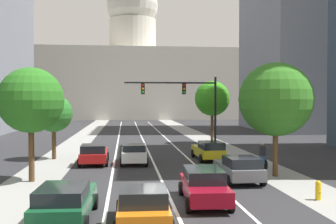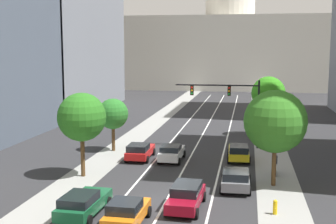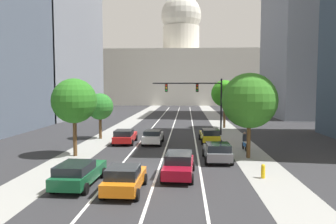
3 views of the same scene
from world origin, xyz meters
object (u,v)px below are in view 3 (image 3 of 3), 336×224
object	(u,v)px
car_crimson	(179,164)
car_white	(153,137)
street_tree_near_right	(249,101)
street_tree_near_left	(74,101)
car_gray	(217,151)
car_orange	(125,179)
car_red	(125,136)
fire_hydrant	(263,171)
traffic_signal_mast	(199,95)
car_yellow	(210,135)
street_tree_mid_left	(100,107)
cyclist	(245,141)
capitol_building	(181,71)
car_green	(79,173)
street_tree_far_right	(225,94)

from	to	relation	value
car_crimson	car_white	bearing A→B (deg)	16.49
street_tree_near_right	street_tree_near_left	world-z (taller)	street_tree_near_right
street_tree_near_right	street_tree_near_left	bearing A→B (deg)	-179.57
car_gray	car_orange	world-z (taller)	car_orange
car_red	car_orange	bearing A→B (deg)	-170.34
street_tree_near_right	fire_hydrant	bearing A→B (deg)	-91.96
traffic_signal_mast	car_yellow	bearing A→B (deg)	-80.79
car_yellow	street_tree_mid_left	size ratio (longest dim) A/B	0.88
car_gray	fire_hydrant	bearing A→B (deg)	-152.47
car_gray	street_tree_near_left	bearing A→B (deg)	82.88
fire_hydrant	cyclist	bearing A→B (deg)	87.19
car_orange	capitol_building	bearing A→B (deg)	0.24
car_red	car_yellow	size ratio (longest dim) A/B	1.02
car_orange	fire_hydrant	xyz separation A→B (m)	(8.23, 3.19, -0.30)
capitol_building	street_tree_near_left	distance (m)	87.16
car_crimson	car_white	distance (m)	12.02
car_crimson	car_yellow	size ratio (longest dim) A/B	1.06
car_crimson	car_green	distance (m)	6.24
car_red	traffic_signal_mast	world-z (taller)	traffic_signal_mast
car_green	street_tree_mid_left	bearing A→B (deg)	13.03
car_yellow	cyclist	xyz separation A→B (m)	(2.88, -4.02, 0.07)
car_yellow	car_orange	bearing A→B (deg)	157.94
street_tree_near_right	street_tree_far_right	distance (m)	19.32
car_white	car_green	bearing A→B (deg)	168.94
car_orange	street_tree_near_left	xyz separation A→B (m)	(-5.92, 9.00, 3.84)
cyclist	street_tree_mid_left	size ratio (longest dim) A/B	0.34
car_yellow	traffic_signal_mast	bearing A→B (deg)	6.91
car_white	street_tree_near_right	distance (m)	10.98
car_crimson	fire_hydrant	size ratio (longest dim) A/B	5.16
fire_hydrant	cyclist	distance (m)	8.93
car_white	street_tree_mid_left	size ratio (longest dim) A/B	0.83
car_yellow	street_tree_near_right	distance (m)	8.43
car_white	street_tree_mid_left	xyz separation A→B (m)	(-6.20, 2.99, 2.82)
car_yellow	car_orange	xyz separation A→B (m)	(-5.79, -16.12, -0.02)
car_orange	car_yellow	bearing A→B (deg)	-18.66
car_green	street_tree_near_right	size ratio (longest dim) A/B	0.70
car_crimson	car_green	world-z (taller)	car_crimson
street_tree_far_right	street_tree_near_left	bearing A→B (deg)	-127.01
car_red	traffic_signal_mast	xyz separation A→B (m)	(7.79, 6.48, 4.08)
car_red	car_green	distance (m)	14.09
traffic_signal_mast	cyclist	distance (m)	10.91
car_green	street_tree_near_right	bearing A→B (deg)	-52.25
car_yellow	street_tree_far_right	size ratio (longest dim) A/B	0.66
car_yellow	street_tree_near_right	xyz separation A→B (m)	(2.64, -7.00, 3.88)
car_gray	street_tree_far_right	world-z (taller)	street_tree_far_right
car_orange	street_tree_near_left	bearing A→B (deg)	34.42
car_white	car_orange	bearing A→B (deg)	-179.38
street_tree_near_right	street_tree_far_right	world-z (taller)	street_tree_near_right
cyclist	street_tree_near_left	size ratio (longest dim) A/B	0.27
traffic_signal_mast	street_tree_far_right	world-z (taller)	traffic_signal_mast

